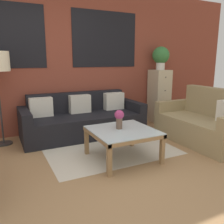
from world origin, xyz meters
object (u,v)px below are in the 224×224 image
coffee_table (123,134)px  flower_vase (119,118)px  settee_vintage (203,124)px  couch_dark (83,120)px  potted_plant (161,56)px  drawer_cabinet (159,96)px

coffee_table → flower_vase: size_ratio=3.19×
settee_vintage → flower_vase: size_ratio=5.74×
flower_vase → couch_dark: bearing=94.7°
coffee_table → potted_plant: size_ratio=1.71×
couch_dark → coffee_table: size_ratio=2.58×
drawer_cabinet → flower_vase: size_ratio=4.33×
drawer_cabinet → potted_plant: potted_plant is taller
settee_vintage → potted_plant: (0.19, 1.50, 1.16)m
couch_dark → coffee_table: bearing=-84.6°
coffee_table → drawer_cabinet: 2.36m
settee_vintage → coffee_table: 1.60m
flower_vase → settee_vintage: bearing=-1.2°
couch_dark → potted_plant: (1.91, 0.20, 1.19)m
coffee_table → drawer_cabinet: drawer_cabinet is taller
coffee_table → settee_vintage: bearing=1.1°
couch_dark → flower_vase: 1.30m
coffee_table → flower_vase: flower_vase is taller
coffee_table → potted_plant: potted_plant is taller
coffee_table → drawer_cabinet: (1.79, 1.53, 0.22)m
drawer_cabinet → couch_dark: bearing=-173.9°
couch_dark → settee_vintage: 2.16m
coffee_table → flower_vase: (-0.02, 0.06, 0.23)m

